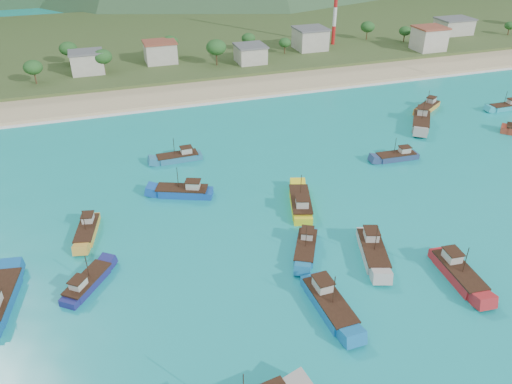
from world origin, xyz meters
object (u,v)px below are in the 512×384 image
object	(u,v)px
boat_11	(329,304)
boat_21	(505,107)
boat_9	(396,157)
boat_23	(306,248)
boat_26	(373,251)
boat_17	(428,108)
boat_20	(183,192)
boat_3	(301,204)
boat_8	(458,273)
boat_2	(421,122)
boat_4	(178,158)
boat_10	(87,284)
boat_12	(87,231)

from	to	relation	value
boat_11	boat_21	distance (m)	88.42
boat_9	boat_23	bearing A→B (deg)	130.30
boat_9	boat_26	bearing A→B (deg)	145.27
boat_17	boat_20	bearing A→B (deg)	75.00
boat_3	boat_20	distance (m)	21.09
boat_23	boat_9	bearing A→B (deg)	-114.23
boat_20	boat_11	bearing A→B (deg)	-137.57
boat_20	boat_23	bearing A→B (deg)	-124.42
boat_8	boat_26	xyz separation A→B (m)	(-8.80, 8.22, 0.01)
boat_17	boat_26	xyz separation A→B (m)	(-43.01, -47.81, 0.11)
boat_3	boat_17	xyz separation A→B (m)	(48.03, 32.18, -0.13)
boat_26	boat_17	bearing A→B (deg)	-113.44
boat_2	boat_4	world-z (taller)	boat_2
boat_3	boat_26	world-z (taller)	boat_3
boat_2	boat_17	world-z (taller)	boat_2
boat_10	boat_11	distance (m)	32.87
boat_9	boat_17	distance (m)	30.87
boat_8	boat_12	xyz separation A→B (m)	(-48.90, 27.37, -0.18)
boat_4	boat_8	world-z (taller)	boat_8
boat_2	boat_21	world-z (taller)	boat_2
boat_3	boat_26	xyz separation A→B (m)	(5.03, -15.63, -0.02)
boat_20	boat_23	world-z (taller)	boat_20
boat_2	boat_12	xyz separation A→B (m)	(-75.73, -20.72, -0.34)
boat_8	boat_9	size ratio (longest dim) A/B	1.20
boat_8	boat_23	xyz separation A→B (m)	(-17.84, 12.27, -0.13)
boat_12	boat_20	distance (m)	18.16
boat_10	boat_3	bearing A→B (deg)	52.33
boat_3	boat_20	xyz separation A→B (m)	(-18.30, 10.47, -0.07)
boat_8	boat_26	size ratio (longest dim) A/B	0.97
boat_12	boat_26	world-z (taller)	boat_26
boat_26	boat_20	bearing A→B (deg)	-29.69
boat_4	boat_21	world-z (taller)	boat_4
boat_2	boat_10	xyz separation A→B (m)	(-76.26, -33.66, -0.35)
boat_10	boat_20	distance (m)	26.37
boat_9	boat_23	distance (m)	37.25
boat_12	boat_17	world-z (taller)	boat_17
boat_3	boat_2	bearing A→B (deg)	48.50
boat_2	boat_17	size ratio (longest dim) A/B	1.23
boat_10	boat_12	xyz separation A→B (m)	(0.53, 12.94, 0.01)
boat_3	boat_17	bearing A→B (deg)	51.52
boat_11	boat_20	bearing A→B (deg)	-71.72
boat_2	boat_9	world-z (taller)	boat_2
boat_4	boat_8	distance (m)	56.99
boat_4	boat_11	distance (m)	49.24
boat_4	boat_26	size ratio (longest dim) A/B	0.83
boat_23	boat_20	bearing A→B (deg)	-28.31
boat_4	boat_8	size ratio (longest dim) A/B	0.86
boat_11	boat_4	bearing A→B (deg)	-79.18
boat_26	boat_11	bearing A→B (deg)	54.75
boat_12	boat_26	xyz separation A→B (m)	(40.10, -19.15, 0.19)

